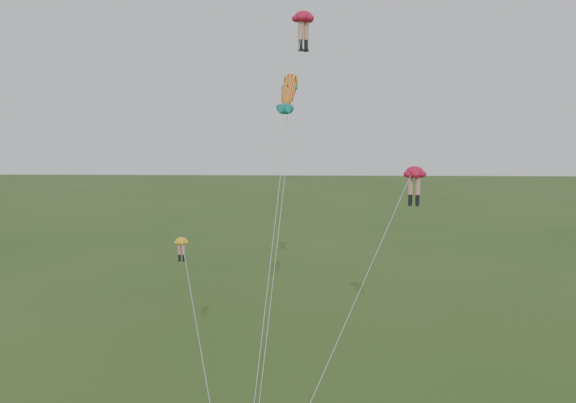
{
  "coord_description": "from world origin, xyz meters",
  "views": [
    {
      "loc": [
        2.4,
        -31.27,
        15.77
      ],
      "look_at": [
        1.08,
        6.0,
        10.98
      ],
      "focal_mm": 40.0,
      "sensor_mm": 36.0,
      "label": 1
    }
  ],
  "objects": [
    {
      "name": "legs_kite_yellow",
      "position": [
        -5.0,
        5.13,
        8.0
      ],
      "size": [
        3.96,
        9.51,
        8.88
      ],
      "rotation": [
        0.0,
        0.0,
        -0.07
      ],
      "color": "yellow",
      "rests_on": "ground"
    },
    {
      "name": "legs_kite_red_mid",
      "position": [
        8.46,
        6.86,
        12.27
      ],
      "size": [
        8.26,
        11.44,
        13.01
      ],
      "rotation": [
        0.0,
        0.0,
        -0.31
      ],
      "color": "#BE1337",
      "rests_on": "ground"
    },
    {
      "name": "fish_kite",
      "position": [
        1.11,
        6.12,
        17.31
      ],
      "size": [
        2.41,
        9.11,
        18.7
      ],
      "rotation": [
        0.68,
        0.0,
        -0.14
      ],
      "color": "yellow",
      "rests_on": "ground"
    },
    {
      "name": "legs_kite_red_high",
      "position": [
        1.86,
        10.47,
        21.71
      ],
      "size": [
        3.35,
        12.82,
        22.63
      ],
      "rotation": [
        0.0,
        0.0,
        0.69
      ],
      "color": "#BE1337",
      "rests_on": "ground"
    }
  ]
}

